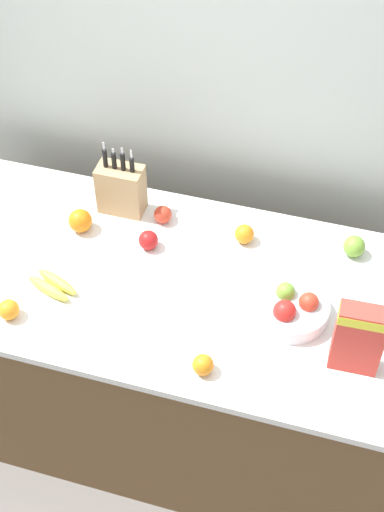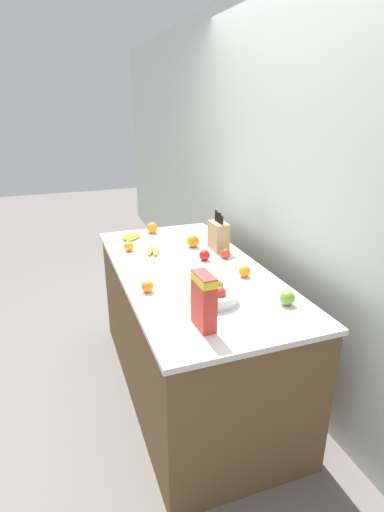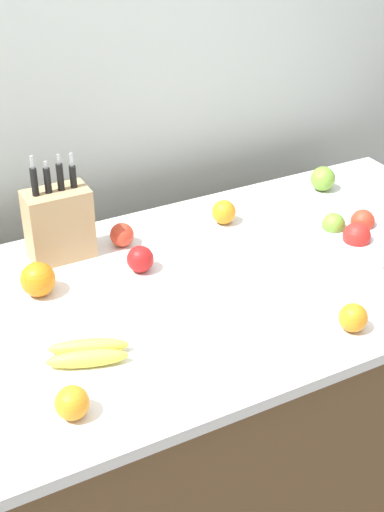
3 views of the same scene
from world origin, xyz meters
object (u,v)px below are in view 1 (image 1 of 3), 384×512
at_px(orange_front_right, 203,365).
at_px(orange_mid_right, 244,234).
at_px(apple_front, 354,246).
at_px(knife_block, 121,189).
at_px(banana_bunch_right, 53,285).
at_px(apple_near_bananas, 148,240).
at_px(orange_near_bowl, 80,221).
at_px(orange_back_center, 9,310).
at_px(fruit_bowl, 291,308).
at_px(apple_by_knife_block, 163,214).
at_px(cereal_box, 359,336).

xyz_separation_m(orange_front_right, orange_mid_right, (-0.01, 0.59, 0.00)).
relative_size(apple_front, orange_mid_right, 1.10).
distance_m(knife_block, apple_front, 0.88).
bearing_deg(orange_front_right, banana_bunch_right, 162.63).
bearing_deg(orange_mid_right, apple_near_bananas, -158.81).
xyz_separation_m(banana_bunch_right, orange_near_bowl, (-0.02, 0.30, 0.02)).
xyz_separation_m(apple_front, orange_front_right, (-0.39, -0.64, -0.01)).
bearing_deg(apple_near_bananas, orange_front_right, -54.36).
distance_m(knife_block, orange_near_bowl, 0.19).
bearing_deg(apple_front, orange_front_right, -121.22).
bearing_deg(orange_near_bowl, orange_back_center, -98.94).
height_order(apple_front, apple_near_bananas, apple_front).
xyz_separation_m(fruit_bowl, apple_by_knife_block, (-0.55, 0.32, -0.00)).
height_order(fruit_bowl, apple_front, fruit_bowl).
bearing_deg(banana_bunch_right, cereal_box, -1.57).
relative_size(knife_block, apple_near_bananas, 4.29).
distance_m(orange_front_right, orange_mid_right, 0.59).
bearing_deg(orange_front_right, apple_front, 58.78).
xyz_separation_m(cereal_box, apple_front, (-0.06, 0.48, -0.11)).
bearing_deg(apple_near_bananas, apple_by_knife_block, 86.57).
bearing_deg(orange_back_center, fruit_bowl, 16.34).
bearing_deg(cereal_box, orange_back_center, -176.11).
height_order(apple_near_bananas, orange_back_center, apple_near_bananas).
distance_m(cereal_box, orange_back_center, 1.13).
bearing_deg(apple_front, orange_back_center, -150.35).
xyz_separation_m(apple_by_knife_block, orange_near_bowl, (-0.28, -0.13, 0.01)).
bearing_deg(orange_near_bowl, knife_block, 53.44).
xyz_separation_m(knife_block, orange_front_right, (0.49, -0.63, -0.07)).
height_order(fruit_bowl, apple_by_knife_block, fruit_bowl).
relative_size(cereal_box, apple_near_bananas, 3.70).
relative_size(apple_near_bananas, orange_back_center, 1.02).
bearing_deg(apple_front, banana_bunch_right, -155.03).
height_order(orange_near_bowl, orange_back_center, orange_near_bowl).
distance_m(apple_near_bananas, orange_mid_right, 0.35).
bearing_deg(orange_front_right, orange_near_bowl, 141.35).
xyz_separation_m(knife_block, orange_mid_right, (0.49, -0.04, -0.07)).
distance_m(apple_front, orange_mid_right, 0.40).
xyz_separation_m(apple_front, orange_near_bowl, (-0.99, -0.15, 0.00)).
relative_size(cereal_box, apple_by_knife_block, 3.92).
bearing_deg(fruit_bowl, orange_back_center, -163.66).
distance_m(orange_near_bowl, orange_mid_right, 0.61).
bearing_deg(fruit_bowl, banana_bunch_right, -172.13).
xyz_separation_m(fruit_bowl, orange_mid_right, (-0.23, 0.30, -0.00)).
relative_size(apple_near_bananas, orange_front_right, 1.05).
height_order(apple_by_knife_block, orange_front_right, same).
bearing_deg(orange_near_bowl, orange_front_right, -38.65).
xyz_separation_m(banana_bunch_right, apple_by_knife_block, (0.26, 0.43, 0.01)).
bearing_deg(orange_back_center, orange_front_right, -2.74).
xyz_separation_m(apple_near_bananas, orange_near_bowl, (-0.27, 0.02, 0.01)).
xyz_separation_m(fruit_bowl, orange_front_right, (-0.22, -0.30, -0.00)).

